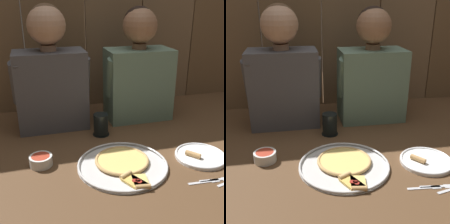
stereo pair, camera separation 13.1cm
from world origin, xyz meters
TOP-DOWN VIEW (x-y plane):
  - ground_plane at (0.00, 0.00)m, footprint 3.20×3.20m
  - pizza_tray at (-0.00, -0.08)m, footprint 0.39×0.39m
  - dinner_plate at (0.35, -0.11)m, footprint 0.23×0.23m
  - drinking_glass at (-0.02, 0.24)m, footprint 0.09×0.09m
  - dipping_bowl at (-0.34, 0.02)m, footprint 0.10×0.10m
  - table_fork at (0.27, -0.28)m, footprint 0.13×0.02m
  - table_knife at (0.33, -0.28)m, footprint 0.16×0.03m
  - diner_left at (-0.25, 0.42)m, footprint 0.40×0.22m
  - diner_right at (0.25, 0.42)m, footprint 0.40×0.22m
  - wooden_backdrop_wall at (-0.00, 0.72)m, footprint 2.19×0.03m

SIDE VIEW (x-z plane):
  - ground_plane at x=0.00m, z-range 0.00..0.00m
  - table_knife at x=0.33m, z-range 0.00..0.00m
  - table_fork at x=0.27m, z-range 0.00..0.01m
  - dinner_plate at x=0.35m, z-range -0.01..0.03m
  - pizza_tray at x=0.00m, z-range 0.00..0.02m
  - dipping_bowl at x=-0.34m, z-range 0.00..0.05m
  - drinking_glass at x=-0.02m, z-range 0.00..0.11m
  - diner_right at x=0.25m, z-range -0.02..0.61m
  - diner_left at x=-0.25m, z-range -0.02..0.63m
  - wooden_backdrop_wall at x=0.00m, z-range 0.00..1.25m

